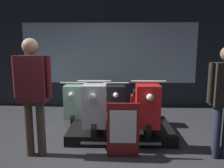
{
  "coord_description": "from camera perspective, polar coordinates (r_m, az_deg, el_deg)",
  "views": [
    {
      "loc": [
        0.25,
        -3.15,
        1.69
      ],
      "look_at": [
        0.12,
        1.48,
        0.93
      ],
      "focal_mm": 35.0,
      "sensor_mm": 36.0,
      "label": 1
    }
  ],
  "objects": [
    {
      "name": "scooter_backrow_0",
      "position": [
        5.35,
        -8.75,
        -4.89
      ],
      "size": [
        0.55,
        1.65,
        0.98
      ],
      "color": "black",
      "rests_on": "ground_plane"
    },
    {
      "name": "shop_wall_back",
      "position": [
        6.33,
        -0.68,
        8.5
      ],
      "size": [
        8.98,
        0.09,
        3.2
      ],
      "color": "#23282D",
      "rests_on": "ground_plane"
    },
    {
      "name": "ground_plane",
      "position": [
        3.58,
        -2.71,
        -18.81
      ],
      "size": [
        30.0,
        30.0,
        0.0
      ],
      "primitive_type": "plane",
      "color": "#2D2D33"
    },
    {
      "name": "display_platform",
      "position": [
        4.41,
        2.21,
        -11.86
      ],
      "size": [
        1.96,
        1.22,
        0.19
      ],
      "color": "black",
      "rests_on": "ground_plane"
    },
    {
      "name": "scooter_display_right",
      "position": [
        4.24,
        8.27,
        -5.95
      ],
      "size": [
        0.55,
        1.65,
        0.98
      ],
      "color": "black",
      "rests_on": "display_platform"
    },
    {
      "name": "scooter_backrow_1",
      "position": [
        5.26,
        1.07,
        -5.01
      ],
      "size": [
        0.55,
        1.65,
        0.98
      ],
      "color": "black",
      "rests_on": "ground_plane"
    },
    {
      "name": "price_sign_board",
      "position": [
        3.44,
        2.89,
        -11.97
      ],
      "size": [
        0.5,
        0.04,
        0.87
      ],
      "color": "maroon",
      "rests_on": "ground_plane"
    },
    {
      "name": "scooter_display_left",
      "position": [
        4.23,
        -3.76,
        -5.91
      ],
      "size": [
        0.55,
        1.65,
        0.98
      ],
      "color": "black",
      "rests_on": "display_platform"
    },
    {
      "name": "person_left_browsing",
      "position": [
        3.54,
        -20.03,
        -0.91
      ],
      "size": [
        0.59,
        0.24,
        1.84
      ],
      "color": "#473828",
      "rests_on": "ground_plane"
    }
  ]
}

